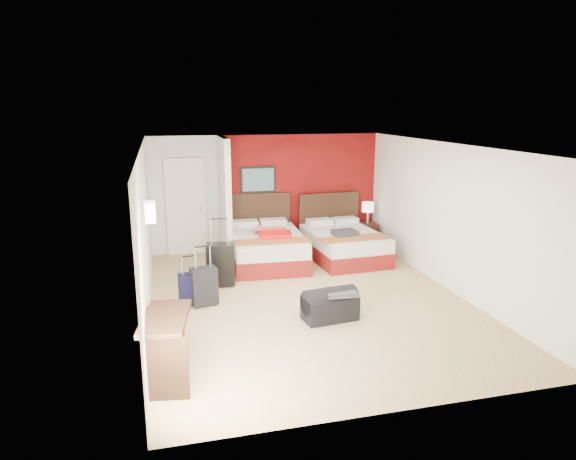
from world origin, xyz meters
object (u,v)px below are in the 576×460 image
object	(u,v)px
suitcase_black	(221,266)
duffel_bag	(330,307)
red_suitcase_open	(272,232)
table_lamp	(368,213)
desk	(167,348)
bed_right	(344,245)
suitcase_navy	(191,290)
bed_left	(267,249)
nightstand	(367,235)
suitcase_charcoal	(204,288)

from	to	relation	value
suitcase_black	duffel_bag	bearing A→B (deg)	-45.97
red_suitcase_open	table_lamp	size ratio (longest dim) A/B	1.84
red_suitcase_open	suitcase_black	size ratio (longest dim) A/B	1.18
desk	bed_right	bearing A→B (deg)	57.55
suitcase_navy	desk	xyz separation A→B (m)	(-0.40, -2.28, 0.16)
suitcase_navy	duffel_bag	bearing A→B (deg)	-35.12
bed_left	table_lamp	xyz separation A→B (m)	(2.43, 0.65, 0.48)
red_suitcase_open	suitcase_navy	xyz separation A→B (m)	(-1.73, -1.77, -0.42)
red_suitcase_open	duffel_bag	size ratio (longest dim) A/B	1.09
duffel_bag	red_suitcase_open	bearing A→B (deg)	87.45
suitcase_black	red_suitcase_open	bearing A→B (deg)	47.60
bed_right	suitcase_black	bearing A→B (deg)	-163.07
bed_left	suitcase_black	distance (m)	1.51
red_suitcase_open	desk	world-z (taller)	desk
nightstand	desk	size ratio (longest dim) A/B	0.57
table_lamp	duffel_bag	distance (m)	4.20
bed_left	desk	size ratio (longest dim) A/B	2.09
table_lamp	bed_right	bearing A→B (deg)	-138.02
bed_left	duffel_bag	distance (m)	2.97
bed_left	nightstand	size ratio (longest dim) A/B	3.68
bed_left	suitcase_navy	bearing A→B (deg)	-127.92
bed_left	suitcase_navy	distance (m)	2.48
table_lamp	suitcase_charcoal	distance (m)	4.67
nightstand	bed_right	bearing A→B (deg)	-138.39
suitcase_navy	desk	world-z (taller)	desk
table_lamp	suitcase_black	world-z (taller)	table_lamp
bed_right	table_lamp	bearing A→B (deg)	38.49
suitcase_black	duffel_bag	size ratio (longest dim) A/B	0.92
table_lamp	nightstand	bearing A→B (deg)	0.00
suitcase_black	suitcase_navy	distance (m)	0.98
suitcase_charcoal	suitcase_navy	bearing A→B (deg)	149.81
bed_left	suitcase_charcoal	bearing A→B (deg)	-123.08
bed_right	suitcase_charcoal	xyz separation A→B (m)	(-3.04, -1.85, 0.01)
red_suitcase_open	suitcase_black	distance (m)	1.54
table_lamp	desk	size ratio (longest dim) A/B	0.48
red_suitcase_open	suitcase_charcoal	world-z (taller)	red_suitcase_open
bed_left	desk	bearing A→B (deg)	-112.91
red_suitcase_open	suitcase_black	xyz separation A→B (m)	(-1.15, -0.98, -0.30)
bed_left	desk	distance (m)	4.61
bed_left	suitcase_navy	world-z (taller)	bed_left
bed_right	suitcase_charcoal	distance (m)	3.55
suitcase_black	suitcase_navy	bearing A→B (deg)	-119.19
duffel_bag	desk	world-z (taller)	desk
red_suitcase_open	suitcase_navy	world-z (taller)	red_suitcase_open
bed_right	duffel_bag	xyz separation A→B (m)	(-1.28, -2.86, -0.09)
red_suitcase_open	bed_left	bearing A→B (deg)	144.90
table_lamp	desk	world-z (taller)	table_lamp
bed_left	nightstand	distance (m)	2.52
nightstand	duffel_bag	bearing A→B (deg)	-120.59
bed_right	suitcase_charcoal	size ratio (longest dim) A/B	3.23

